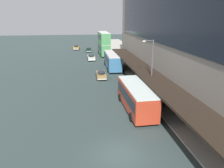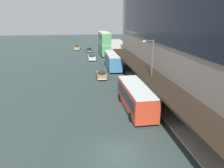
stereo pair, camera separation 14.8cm
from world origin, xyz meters
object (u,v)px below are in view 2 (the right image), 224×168
transit_bus_kerbside_rear (136,96)px  street_lamp (151,66)px  sedan_far_back (101,74)px  pedestrian_at_kerb (165,99)px  sedan_second_near (89,49)px  transit_bus_kerbside_far (104,43)px  transit_bus_kerbside_front (113,60)px  fire_hydrant (145,88)px  sedan_trailing_mid (92,57)px  sedan_second_mid (77,47)px

transit_bus_kerbside_rear → street_lamp: 4.90m
sedan_far_back → pedestrian_at_kerb: (6.41, -14.49, 0.46)m
sedan_second_near → sedan_far_back: (0.83, -31.06, -0.01)m
pedestrian_at_kerb → sedan_far_back: bearing=113.9°
transit_bus_kerbside_rear → sedan_second_near: (-3.56, 45.67, -1.06)m
sedan_far_back → street_lamp: bearing=-65.3°
transit_bus_kerbside_far → transit_bus_kerbside_front: bearing=-90.3°
transit_bus_kerbside_front → sedan_second_near: 23.99m
transit_bus_kerbside_rear → sedan_far_back: 14.91m
transit_bus_kerbside_rear → fire_hydrant: 7.53m
transit_bus_kerbside_rear → sedan_second_near: size_ratio=2.20×
transit_bus_kerbside_front → sedan_trailing_mid: size_ratio=2.21×
sedan_trailing_mid → sedan_far_back: 17.55m
sedan_second_near → sedan_trailing_mid: 13.52m
sedan_second_mid → street_lamp: size_ratio=0.54×
sedan_second_near → sedan_far_back: bearing=-88.5°
transit_bus_kerbside_rear → pedestrian_at_kerb: 3.73m
sedan_second_near → sedan_second_mid: 6.63m
sedan_second_near → pedestrian_at_kerb: size_ratio=2.29×
transit_bus_kerbside_far → sedan_far_back: 24.82m
transit_bus_kerbside_rear → street_lamp: size_ratio=1.18×
transit_bus_kerbside_front → pedestrian_at_kerb: 22.17m
sedan_trailing_mid → fire_hydrant: sedan_trailing_mid is taller
sedan_second_mid → fire_hydrant: sedan_second_mid is taller
sedan_far_back → pedestrian_at_kerb: pedestrian_at_kerb is taller
pedestrian_at_kerb → sedan_second_mid: bearing=102.4°
street_lamp → fire_hydrant: 5.68m
transit_bus_kerbside_rear → street_lamp: (2.64, 2.93, 2.91)m
transit_bus_kerbside_front → pedestrian_at_kerb: transit_bus_kerbside_front is taller
sedan_trailing_mid → sedan_far_back: size_ratio=1.09×
transit_bus_kerbside_rear → transit_bus_kerbside_far: 39.10m
pedestrian_at_kerb → street_lamp: 4.61m
sedan_far_back → pedestrian_at_kerb: bearing=-66.1°
sedan_second_near → sedan_trailing_mid: (0.02, -13.52, 0.04)m
sedan_far_back → street_lamp: street_lamp is taller
sedan_second_mid → transit_bus_kerbside_front: bearing=-74.7°
sedan_far_back → fire_hydrant: (5.87, -7.89, -0.23)m
sedan_trailing_mid → sedan_far_back: sedan_trailing_mid is taller
fire_hydrant → street_lamp: bearing=-97.5°
pedestrian_at_kerb → transit_bus_kerbside_far: bearing=94.6°
sedan_second_near → sedan_second_mid: sedan_second_mid is taller
sedan_second_near → street_lamp: 43.38m
street_lamp → transit_bus_kerbside_front: bearing=96.5°
pedestrian_at_kerb → street_lamp: size_ratio=0.23×
sedan_second_near → sedan_far_back: size_ratio=0.97×
sedan_second_mid → pedestrian_at_kerb: (11.16, -50.90, 0.40)m
transit_bus_kerbside_front → transit_bus_kerbside_rear: 22.05m
pedestrian_at_kerb → fire_hydrant: 6.65m
transit_bus_kerbside_front → sedan_trailing_mid: bearing=111.5°
pedestrian_at_kerb → sedan_trailing_mid: bearing=102.7°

